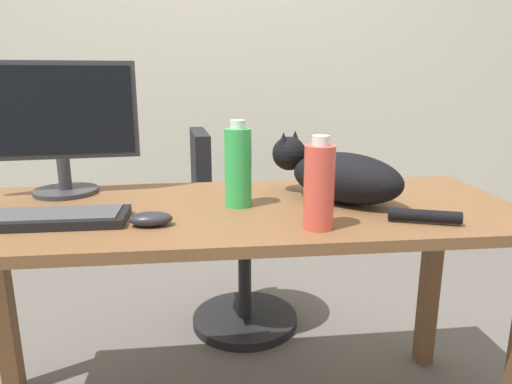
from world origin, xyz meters
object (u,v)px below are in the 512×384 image
Objects in this scene: cat at (339,175)px; water_bottle at (319,186)px; keyboard at (40,218)px; office_chair at (233,246)px; spray_bottle at (238,167)px; computer_mouse at (151,219)px; monitor at (59,123)px.

water_bottle is (-0.12, -0.24, 0.03)m from cat.
keyboard is at bearing 170.60° from water_bottle.
office_chair is at bearing 53.62° from keyboard.
keyboard is at bearing -168.21° from spray_bottle.
keyboard is at bearing 169.94° from computer_mouse.
monitor is 2.07× the size of water_bottle.
spray_bottle reaches higher than cat.
monitor is at bearing 130.13° from computer_mouse.
keyboard is at bearing -126.38° from office_chair.
monitor reaches higher than keyboard.
spray_bottle is (-0.18, 0.23, 0.01)m from water_bottle.
keyboard is (-0.54, -0.74, 0.38)m from office_chair.
spray_bottle is at bearing 128.92° from water_bottle.
spray_bottle is (0.52, 0.11, 0.10)m from keyboard.
spray_bottle is (-0.02, -0.63, 0.49)m from office_chair.
office_chair reaches higher than keyboard.
monitor is at bearing 94.01° from keyboard.
computer_mouse is 0.47× the size of water_bottle.
water_bottle is at bearing -30.76° from monitor.
spray_bottle is at bearing -92.04° from office_chair.
water_bottle is at bearing -8.95° from computer_mouse.
cat is (0.28, -0.61, 0.45)m from office_chair.
keyboard is at bearing -85.99° from monitor.
office_chair is 2.05× the size of keyboard.
water_bottle is at bearing -51.08° from spray_bottle.
monitor is at bearing 167.49° from cat.
spray_bottle is at bearing 11.79° from keyboard.
water_bottle is 0.93× the size of spray_bottle.
spray_bottle reaches higher than water_bottle.
cat is 1.92× the size of spray_bottle.
cat is 0.31m from spray_bottle.
computer_mouse is 0.30m from spray_bottle.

